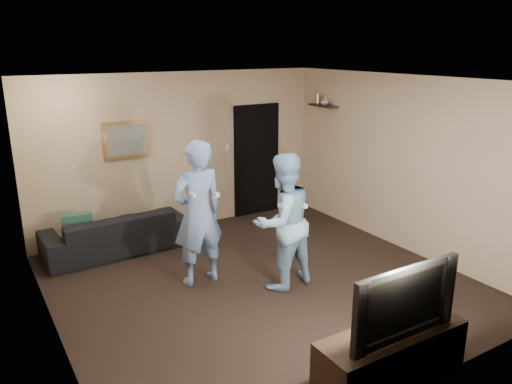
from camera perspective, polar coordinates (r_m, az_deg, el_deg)
ground at (r=6.65m, az=0.47°, el=-10.33°), size 5.00×5.00×0.00m
ceiling at (r=5.95m, az=0.53°, el=12.62°), size 5.00×5.00×0.04m
wall_back at (r=8.35m, az=-8.60°, el=4.52°), size 5.00×0.04×2.60m
wall_front at (r=4.38m, az=18.14°, el=-7.22°), size 5.00×0.04×2.60m
wall_left at (r=5.36m, az=-22.89°, el=-3.35°), size 0.04×5.00×2.60m
wall_right at (r=7.75m, az=16.44°, el=3.11°), size 0.04×5.00×2.60m
sofa at (r=7.78m, az=-15.71°, el=-4.43°), size 2.13×0.88×0.61m
throw_pillow at (r=7.61m, az=-19.71°, el=-3.88°), size 0.43×0.18×0.42m
painting_frame at (r=7.97m, az=-14.61°, el=5.81°), size 0.72×0.05×0.57m
painting_canvas at (r=7.94m, az=-14.56°, el=5.79°), size 0.62×0.01×0.47m
doorway at (r=9.03m, az=0.06°, el=3.66°), size 0.90×0.06×2.00m
light_switch at (r=8.68m, az=-3.35°, el=5.13°), size 0.08×0.02×0.12m
wall_shelf at (r=8.85m, az=7.65°, el=9.76°), size 0.20×0.60×0.03m
shelf_vase at (r=8.80m, az=7.89°, el=10.28°), size 0.16×0.16×0.14m
shelf_figurine at (r=8.96m, az=7.07°, el=10.54°), size 0.06×0.06×0.18m
tv_console at (r=4.97m, az=15.12°, el=-17.78°), size 1.49×0.48×0.53m
television at (r=4.66m, az=15.68°, el=-11.57°), size 1.19×0.16×0.68m
wii_player_left at (r=6.37m, az=-6.68°, el=-2.45°), size 0.70×0.53×1.89m
wii_player_right at (r=6.26m, az=3.06°, el=-3.41°), size 0.91×0.74×1.75m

